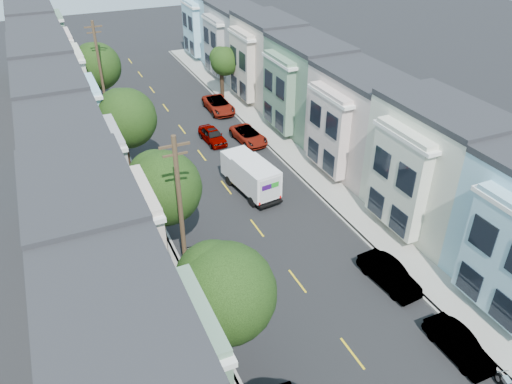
{
  "coord_description": "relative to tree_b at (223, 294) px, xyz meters",
  "views": [
    {
      "loc": [
        -11.64,
        -19.86,
        20.71
      ],
      "look_at": [
        0.46,
        7.2,
        2.2
      ],
      "focal_mm": 35.0,
      "sensor_mm": 36.0,
      "label": 1
    }
  ],
  "objects": [
    {
      "name": "ground",
      "position": [
        6.3,
        4.3,
        -5.12
      ],
      "size": [
        160.0,
        160.0,
        0.0
      ],
      "primitive_type": "plane",
      "color": "black",
      "rests_on": "ground"
    },
    {
      "name": "road_slab",
      "position": [
        6.3,
        19.3,
        -5.11
      ],
      "size": [
        12.0,
        70.0,
        0.02
      ],
      "primitive_type": "cube",
      "color": "black",
      "rests_on": "ground"
    },
    {
      "name": "curb_left",
      "position": [
        0.25,
        19.3,
        -5.05
      ],
      "size": [
        0.3,
        70.0,
        0.15
      ],
      "primitive_type": "cube",
      "color": "gray",
      "rests_on": "ground"
    },
    {
      "name": "curb_right",
      "position": [
        12.35,
        19.3,
        -5.05
      ],
      "size": [
        0.3,
        70.0,
        0.15
      ],
      "primitive_type": "cube",
      "color": "gray",
      "rests_on": "ground"
    },
    {
      "name": "sidewalk_left",
      "position": [
        -1.05,
        19.3,
        -5.05
      ],
      "size": [
        2.6,
        70.0,
        0.15
      ],
      "primitive_type": "cube",
      "color": "gray",
      "rests_on": "ground"
    },
    {
      "name": "sidewalk_right",
      "position": [
        13.65,
        19.3,
        -5.05
      ],
      "size": [
        2.6,
        70.0,
        0.15
      ],
      "primitive_type": "cube",
      "color": "gray",
      "rests_on": "ground"
    },
    {
      "name": "centerline",
      "position": [
        6.3,
        19.3,
        -5.12
      ],
      "size": [
        0.12,
        70.0,
        0.01
      ],
      "primitive_type": "cube",
      "color": "gold",
      "rests_on": "ground"
    },
    {
      "name": "townhouse_row_left",
      "position": [
        -4.85,
        19.3,
        -5.12
      ],
      "size": [
        5.0,
        70.0,
        8.5
      ],
      "primitive_type": "cube",
      "color": "beige",
      "rests_on": "ground"
    },
    {
      "name": "townhouse_row_right",
      "position": [
        17.45,
        19.3,
        -5.12
      ],
      "size": [
        5.0,
        70.0,
        8.5
      ],
      "primitive_type": "cube",
      "color": "beige",
      "rests_on": "ground"
    },
    {
      "name": "tree_b",
      "position": [
        0.0,
        0.0,
        0.0
      ],
      "size": [
        4.7,
        4.7,
        7.49
      ],
      "color": "black",
      "rests_on": "ground"
    },
    {
      "name": "tree_c",
      "position": [
        0.0,
        10.38,
        -0.32
      ],
      "size": [
        4.7,
        4.7,
        7.17
      ],
      "color": "black",
      "rests_on": "ground"
    },
    {
      "name": "tree_d",
      "position": [
        0.0,
        21.19,
        -0.04
      ],
      "size": [
        4.7,
        4.7,
        7.45
      ],
      "color": "black",
      "rests_on": "ground"
    },
    {
      "name": "tree_e",
      "position": [
        0.0,
        35.3,
        -0.08
      ],
      "size": [
        4.7,
        4.7,
        7.41
      ],
      "color": "black",
      "rests_on": "ground"
    },
    {
      "name": "tree_far_r",
      "position": [
        13.2,
        34.44,
        -1.02
      ],
      "size": [
        3.1,
        3.1,
        5.71
      ],
      "color": "black",
      "rests_on": "ground"
    },
    {
      "name": "utility_pole_near",
      "position": [
        0.0,
        6.3,
        0.03
      ],
      "size": [
        1.6,
        0.26,
        10.0
      ],
      "color": "#42301E",
      "rests_on": "ground"
    },
    {
      "name": "utility_pole_far",
      "position": [
        0.0,
        32.3,
        0.03
      ],
      "size": [
        1.6,
        0.26,
        10.0
      ],
      "color": "#42301E",
      "rests_on": "ground"
    },
    {
      "name": "fedex_truck",
      "position": [
        7.86,
        14.97,
        -3.59
      ],
      "size": [
        2.2,
        5.7,
        2.74
      ],
      "rotation": [
        0.0,
        0.0,
        0.13
      ],
      "color": "silver",
      "rests_on": "ground"
    },
    {
      "name": "lead_sedan",
      "position": [
        8.12,
        24.44,
        -4.45
      ],
      "size": [
        1.87,
        4.27,
        1.35
      ],
      "primitive_type": "imported",
      "rotation": [
        0.0,
        0.0,
        0.07
      ],
      "color": "black",
      "rests_on": "ground"
    },
    {
      "name": "parked_left_c",
      "position": [
        1.4,
        6.15,
        -4.43
      ],
      "size": [
        2.17,
        4.69,
        1.38
      ],
      "primitive_type": "imported",
      "rotation": [
        0.0,
        0.0,
        -0.05
      ],
      "color": "#B1B4BA",
      "rests_on": "ground"
    },
    {
      "name": "parked_left_d",
      "position": [
        1.4,
        18.16,
        -4.47
      ],
      "size": [
        1.58,
        4.06,
        1.31
      ],
      "primitive_type": "imported",
      "rotation": [
        0.0,
        0.0,
        0.01
      ],
      "color": "maroon",
      "rests_on": "ground"
    },
    {
      "name": "parked_right_a",
      "position": [
        11.2,
        -3.87,
        -4.47
      ],
      "size": [
        1.41,
        3.91,
        1.3
      ],
      "primitive_type": "imported",
      "rotation": [
        0.0,
        0.0,
        0.01
      ],
      "color": "#2E3336",
      "rests_on": "ground"
    },
    {
      "name": "parked_right_b",
      "position": [
        11.2,
        1.91,
        -4.42
      ],
      "size": [
        1.9,
        4.36,
        1.41
      ],
      "primitive_type": "imported",
      "rotation": [
        0.0,
        0.0,
        0.1
      ],
      "color": "silver",
      "rests_on": "ground"
    },
    {
      "name": "parked_right_c",
      "position": [
        11.2,
        23.1,
        -4.48
      ],
      "size": [
        2.5,
        4.78,
        1.28
      ],
      "primitive_type": "imported",
      "rotation": [
        0.0,
        0.0,
        0.08
      ],
      "color": "black",
      "rests_on": "ground"
    },
    {
      "name": "parked_right_d",
      "position": [
        11.2,
        31.07,
        -4.41
      ],
      "size": [
        2.48,
        5.19,
        1.43
      ],
      "primitive_type": "imported",
      "rotation": [
        0.0,
        0.0,
        -0.02
      ],
      "color": "#090838",
      "rests_on": "ground"
    }
  ]
}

